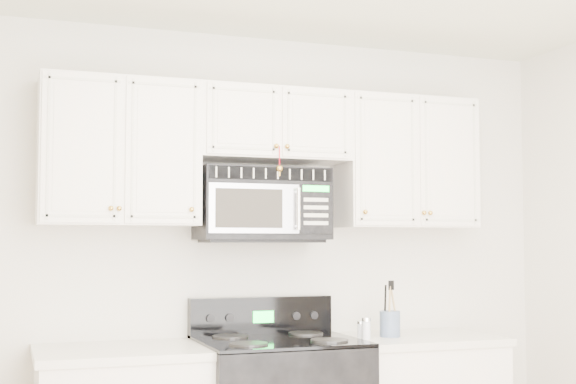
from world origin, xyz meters
name	(u,v)px	position (x,y,z in m)	size (l,w,h in m)	color
room	(409,280)	(0.00, 0.00, 1.30)	(3.51, 3.51, 2.61)	#9C6F44
upper_cabinets	(271,151)	(0.00, 1.58, 1.93)	(2.44, 0.37, 0.75)	silver
microwave	(262,204)	(-0.05, 1.57, 1.64)	(0.70, 0.40, 0.39)	black
utensil_crock	(390,323)	(0.63, 1.42, 0.99)	(0.11, 0.11, 0.30)	slate
shaker_salt	(366,328)	(0.47, 1.37, 0.98)	(0.05, 0.05, 0.11)	silver
shaker_pepper	(361,329)	(0.47, 1.43, 0.97)	(0.04, 0.04, 0.09)	silver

